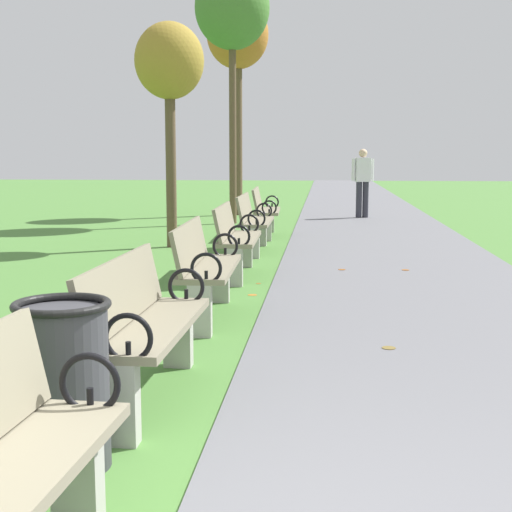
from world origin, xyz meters
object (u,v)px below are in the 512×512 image
object	(u,v)px
park_bench_3	(205,267)
tree_4	(238,39)
park_bench_5	(253,221)
pedestrian_walking	(363,179)
park_bench_2	(144,324)
trash_bin	(64,384)
park_bench_4	(236,238)
park_bench_6	(265,210)
tree_3	(232,10)
tree_2	(169,66)

from	to	relation	value
park_bench_3	tree_4	xyz separation A→B (m)	(-1.06, 11.78, 3.81)
park_bench_5	park_bench_3	bearing A→B (deg)	-90.00
pedestrian_walking	park_bench_5	bearing A→B (deg)	-107.68
park_bench_2	trash_bin	world-z (taller)	park_bench_2
park_bench_4	park_bench_6	xyz separation A→B (m)	(0.00, 4.54, 0.00)
tree_3	park_bench_5	bearing A→B (deg)	-79.15
park_bench_3	pedestrian_walking	distance (m)	11.24
park_bench_4	pedestrian_walking	world-z (taller)	pedestrian_walking
tree_4	park_bench_5	bearing A→B (deg)	-81.42
tree_3	trash_bin	world-z (taller)	tree_3
pedestrian_walking	trash_bin	bearing A→B (deg)	-98.43
park_bench_4	park_bench_5	bearing A→B (deg)	90.00
park_bench_6	tree_3	xyz separation A→B (m)	(-0.90, 2.53, 4.07)
tree_4	pedestrian_walking	xyz separation A→B (m)	(3.05, -0.74, -3.37)
park_bench_6	trash_bin	bearing A→B (deg)	-90.81
park_bench_4	park_bench_6	distance (m)	4.54
park_bench_5	park_bench_2	bearing A→B (deg)	-90.00
park_bench_2	tree_3	xyz separation A→B (m)	(-0.90, 11.87, 4.07)
park_bench_4	tree_3	world-z (taller)	tree_3
park_bench_2	park_bench_3	xyz separation A→B (m)	(0.00, 2.37, 0.00)
tree_2	tree_3	bearing A→B (deg)	83.32
park_bench_5	tree_3	xyz separation A→B (m)	(-0.90, 4.72, 4.07)
park_bench_2	park_bench_4	xyz separation A→B (m)	(0.00, 4.80, 0.00)
park_bench_4	park_bench_3	bearing A→B (deg)	-90.00
park_bench_4	park_bench_5	distance (m)	2.35
park_bench_4	tree_2	bearing A→B (deg)	116.34
park_bench_2	tree_3	size ratio (longest dim) A/B	0.29
park_bench_3	park_bench_5	bearing A→B (deg)	90.00
park_bench_4	trash_bin	xyz separation A→B (m)	(-0.15, -5.84, -0.06)
park_bench_4	pedestrian_walking	distance (m)	8.86
park_bench_4	tree_3	bearing A→B (deg)	97.28
park_bench_6	tree_4	world-z (taller)	tree_4
park_bench_3	tree_4	distance (m)	12.43
park_bench_2	park_bench_6	world-z (taller)	same
park_bench_6	tree_3	size ratio (longest dim) A/B	0.29
tree_4	park_bench_2	bearing A→B (deg)	-85.73
park_bench_4	park_bench_2	bearing A→B (deg)	-90.00
park_bench_6	pedestrian_walking	world-z (taller)	pedestrian_walking
tree_2	tree_3	size ratio (longest dim) A/B	0.66
park_bench_3	trash_bin	xyz separation A→B (m)	(-0.15, -3.42, -0.06)
park_bench_2	pedestrian_walking	size ratio (longest dim) A/B	0.99
park_bench_5	pedestrian_walking	distance (m)	6.59
park_bench_2	pedestrian_walking	distance (m)	13.58
park_bench_3	tree_3	size ratio (longest dim) A/B	0.29
tree_3	tree_4	xyz separation A→B (m)	(-0.15, 2.29, -0.26)
tree_3	park_bench_6	bearing A→B (deg)	-70.32
park_bench_2	tree_2	distance (m)	8.13
park_bench_4	pedestrian_walking	bearing A→B (deg)	76.96
tree_2	tree_4	world-z (taller)	tree_4
park_bench_5	tree_2	xyz separation A→B (m)	(-1.40, 0.47, 2.45)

